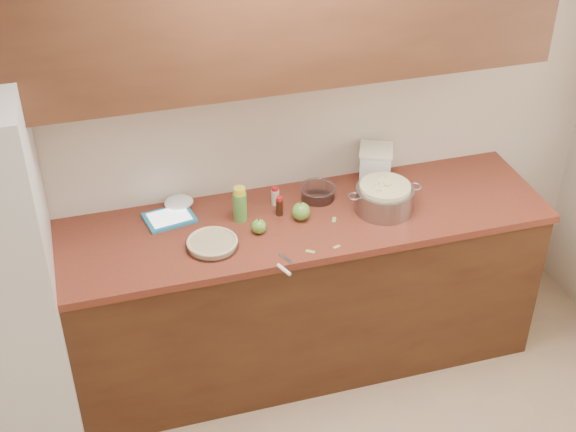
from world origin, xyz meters
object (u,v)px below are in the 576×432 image
object	(u,v)px
flour_canister	(375,166)
colander	(384,198)
pie	(212,243)
tablet	(169,218)

from	to	relation	value
flour_canister	colander	bearing A→B (deg)	-100.58
colander	pie	bearing A→B (deg)	-175.54
pie	flour_canister	bearing A→B (deg)	18.86
tablet	flour_canister	bearing A→B (deg)	-8.35
colander	tablet	bearing A→B (deg)	168.34
pie	colander	size ratio (longest dim) A/B	0.64
pie	tablet	distance (m)	0.32
flour_canister	pie	bearing A→B (deg)	-161.14
pie	colander	bearing A→B (deg)	4.46
flour_canister	tablet	world-z (taller)	flour_canister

